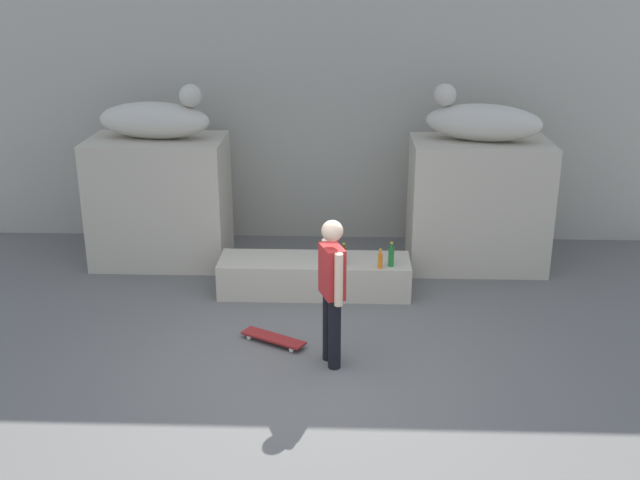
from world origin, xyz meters
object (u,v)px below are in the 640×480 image
at_px(statue_reclining_left, 157,119).
at_px(bottle_brown, 344,256).
at_px(bottle_orange, 380,260).
at_px(statue_reclining_right, 481,121).
at_px(bottle_green, 391,256).
at_px(skateboard, 273,338).
at_px(skater, 332,287).

distance_m(statue_reclining_left, bottle_brown, 3.32).
bearing_deg(bottle_orange, statue_reclining_right, 45.00).
relative_size(bottle_brown, bottle_orange, 1.09).
relative_size(bottle_brown, bottle_green, 0.88).
bearing_deg(bottle_orange, bottle_brown, 164.69).
bearing_deg(skateboard, bottle_green, 71.78).
bearing_deg(statue_reclining_right, bottle_orange, 58.84).
bearing_deg(skater, bottle_brown, 157.19).
xyz_separation_m(skater, bottle_orange, (0.59, 1.66, -0.34)).
xyz_separation_m(skater, bottle_green, (0.73, 1.75, -0.31)).
relative_size(skater, bottle_brown, 5.75).
xyz_separation_m(skater, skateboard, (-0.69, 0.45, -0.86)).
height_order(skateboard, bottle_orange, bottle_orange).
distance_m(statue_reclining_right, skater, 3.85).
bearing_deg(bottle_brown, bottle_orange, -15.31).
xyz_separation_m(statue_reclining_left, statue_reclining_right, (4.53, 0.01, 0.00)).
height_order(skater, bottle_brown, skater).
relative_size(statue_reclining_right, bottle_orange, 6.31).
height_order(bottle_orange, bottle_green, bottle_green).
height_order(statue_reclining_left, skateboard, statue_reclining_left).
bearing_deg(bottle_brown, statue_reclining_right, 34.22).
bearing_deg(skateboard, bottle_orange, 72.94).
xyz_separation_m(statue_reclining_left, skateboard, (1.85, -2.61, -2.07)).
distance_m(statue_reclining_left, bottle_green, 3.83).
distance_m(skater, bottle_green, 1.92).
bearing_deg(statue_reclining_left, bottle_brown, -19.29).
distance_m(skateboard, bottle_green, 2.00).
bearing_deg(bottle_orange, skater, -109.46).
distance_m(statue_reclining_left, skateboard, 3.81).
xyz_separation_m(bottle_orange, bottle_green, (0.14, 0.08, 0.03)).
xyz_separation_m(statue_reclining_right, bottle_brown, (-1.88, -1.28, -1.54)).
bearing_deg(skateboard, bottle_brown, 88.40).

